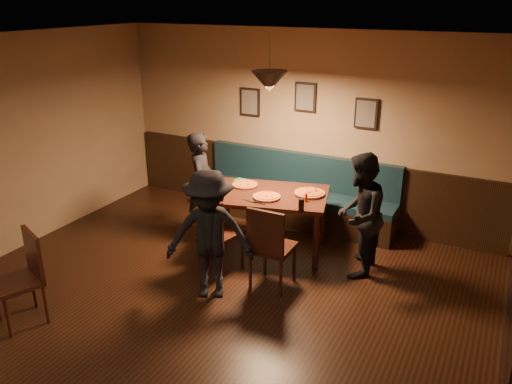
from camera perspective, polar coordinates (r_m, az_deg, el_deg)
floor at (r=5.40m, az=-9.71°, el=-15.82°), size 7.00×7.00×0.00m
ceiling at (r=4.36m, az=-12.03°, el=15.15°), size 7.00×7.00×0.00m
wall_back at (r=7.62m, az=5.50°, el=7.18°), size 6.00×0.00×6.00m
wainscot at (r=7.86m, az=5.19°, el=0.75°), size 5.88×0.06×1.00m
booth_bench at (r=7.62m, az=4.42°, el=0.12°), size 3.00×0.60×1.00m
picture_left at (r=7.90m, az=-0.66°, el=9.99°), size 0.32×0.04×0.42m
picture_center at (r=7.50m, az=5.53°, el=10.47°), size 0.32×0.04×0.42m
picture_right at (r=7.25m, az=12.16°, el=8.52°), size 0.32×0.04×0.42m
pendant_lamp at (r=6.27m, az=1.50°, el=12.20°), size 0.44×0.44×0.25m
dining_table at (r=6.80m, az=1.35°, el=-3.33°), size 1.72×1.34×0.81m
chair_near_left at (r=6.35m, az=-3.94°, el=-4.40°), size 0.52×0.52×0.98m
chair_near_right at (r=5.95m, az=1.89°, el=-5.97°), size 0.45×0.45×1.03m
diner_left at (r=7.08m, az=-6.00°, el=0.65°), size 0.55×0.65×1.52m
diner_right at (r=6.23m, az=11.45°, el=-2.56°), size 0.63×0.78×1.53m
diner_front at (r=5.67m, az=-5.21°, el=-4.80°), size 1.11×0.91×1.50m
pizza_a at (r=6.89m, az=-1.24°, el=0.84°), size 0.40×0.40×0.04m
pizza_b at (r=6.48m, az=1.21°, el=-0.52°), size 0.40×0.40×0.04m
pizza_c at (r=6.62m, az=5.99°, el=-0.11°), size 0.47×0.47×0.04m
soda_glass at (r=6.10m, az=5.06°, el=-1.43°), size 0.09×0.09×0.15m
tabasco_bottle at (r=6.38m, az=5.61°, el=-0.53°), size 0.03×0.03×0.13m
napkin_a at (r=7.12m, az=-1.80°, el=1.35°), size 0.15×0.15×0.01m
napkin_b at (r=6.67m, az=-4.27°, el=-0.07°), size 0.19×0.19×0.01m
cutlery_set at (r=6.34m, az=-0.17°, el=-1.17°), size 0.21×0.05×0.00m
cafe_chair_far at (r=5.84m, az=-25.06°, el=-8.93°), size 0.57×0.57×0.99m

